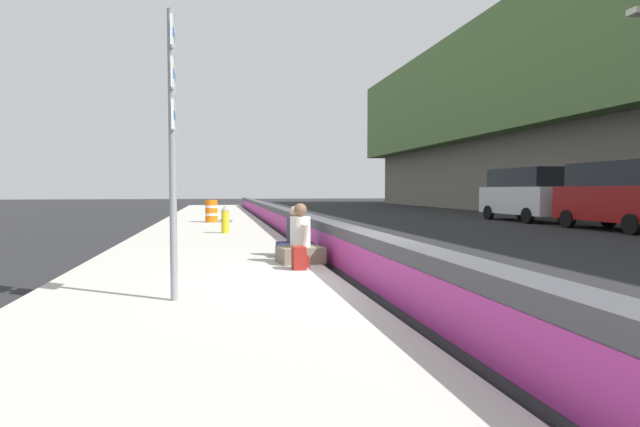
{
  "coord_description": "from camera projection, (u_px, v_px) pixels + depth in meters",
  "views": [
    {
      "loc": [
        -7.75,
        2.35,
        1.53
      ],
      "look_at": [
        4.87,
        -0.16,
        0.93
      ],
      "focal_mm": 28.98,
      "sensor_mm": 36.0,
      "label": 1
    }
  ],
  "objects": [
    {
      "name": "parked_car_fourth",
      "position": [
        525.0,
        193.0,
        24.89
      ],
      "size": [
        5.14,
        2.18,
        2.56
      ],
      "color": "silver",
      "rests_on": "ground_plane"
    },
    {
      "name": "fire_hydrant",
      "position": [
        225.0,
        219.0,
        16.48
      ],
      "size": [
        0.26,
        0.46,
        0.88
      ],
      "color": "gold",
      "rests_on": "sidewalk_strip"
    },
    {
      "name": "seated_person_foreground",
      "position": [
        300.0,
        244.0,
        9.8
      ],
      "size": [
        0.8,
        0.9,
        1.13
      ],
      "color": "#706651",
      "rests_on": "sidewalk_strip"
    },
    {
      "name": "parked_car_third",
      "position": [
        621.0,
        194.0,
        19.08
      ],
      "size": [
        5.11,
        2.11,
        2.56
      ],
      "color": "maroon",
      "rests_on": "ground_plane"
    },
    {
      "name": "route_sign_post",
      "position": [
        173.0,
        133.0,
        6.38
      ],
      "size": [
        0.44,
        0.09,
        3.6
      ],
      "color": "gray",
      "rests_on": "sidewalk_strip"
    },
    {
      "name": "construction_barrel",
      "position": [
        211.0,
        211.0,
        22.02
      ],
      "size": [
        0.54,
        0.54,
        0.95
      ],
      "color": "orange",
      "rests_on": "sidewalk_strip"
    },
    {
      "name": "ground_plane",
      "position": [
        370.0,
        287.0,
        8.12
      ],
      "size": [
        160.0,
        160.0,
        0.0
      ],
      "primitive_type": "plane",
      "color": "#232326",
      "rests_on": "ground"
    },
    {
      "name": "jersey_barrier",
      "position": [
        370.0,
        260.0,
        8.1
      ],
      "size": [
        76.0,
        0.45,
        0.85
      ],
      "color": "#47474C",
      "rests_on": "ground_plane"
    },
    {
      "name": "sidewalk_strip",
      "position": [
        198.0,
        289.0,
        7.6
      ],
      "size": [
        80.0,
        4.4,
        0.14
      ],
      "primitive_type": "cube",
      "color": "#B5B2A8",
      "rests_on": "ground_plane"
    },
    {
      "name": "seated_person_middle",
      "position": [
        295.0,
        240.0,
        10.75
      ],
      "size": [
        0.67,
        0.76,
        1.05
      ],
      "color": "#23284C",
      "rests_on": "sidewalk_strip"
    },
    {
      "name": "backpack",
      "position": [
        300.0,
        258.0,
        8.99
      ],
      "size": [
        0.32,
        0.28,
        0.4
      ],
      "color": "maroon",
      "rests_on": "sidewalk_strip"
    }
  ]
}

